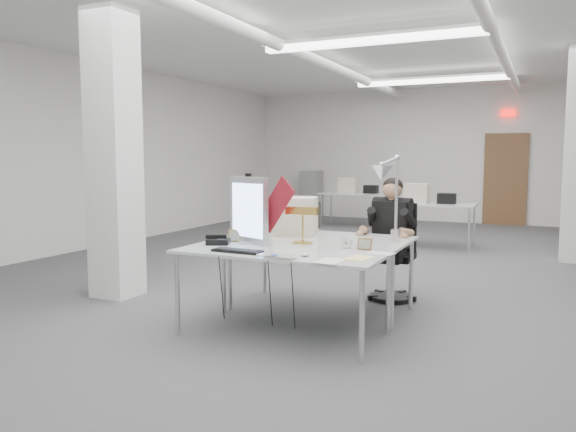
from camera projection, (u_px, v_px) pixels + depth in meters
The scene contains 23 objects.
room_shell at pixel (374, 146), 7.14m from camera, with size 10.04×14.04×3.24m.
desk_main at pixel (283, 251), 4.87m from camera, with size 1.80×0.90×0.03m, color silver.
desk_second at pixel (321, 238), 5.69m from camera, with size 1.80×0.90×0.03m, color silver.
bg_desk_a at pixel (428, 204), 9.76m from camera, with size 1.60×0.80×0.03m, color silver.
bg_desk_b at pixel (357, 194), 12.58m from camera, with size 1.60×0.80×0.03m, color silver.
filing_cabinet at pixel (311, 194), 14.61m from camera, with size 0.45×0.55×1.20m, color gray.
office_chair at pixel (392, 249), 6.10m from camera, with size 0.55×0.55×1.13m, color black, non-canonical shape.
seated_person at pixel (392, 219), 6.02m from camera, with size 0.49×0.61×0.92m, color black, non-canonical shape.
monitor at pixel (249, 210), 5.23m from camera, with size 0.50×0.05×0.62m, color #B0B1B5.
pennant at pixel (276, 205), 5.06m from camera, with size 0.51×0.01×0.21m, color maroon.
keyboard at pixel (237, 251), 4.76m from camera, with size 0.44×0.15×0.02m, color black.
laptop at pixel (274, 257), 4.44m from camera, with size 0.32×0.21×0.03m, color silver.
mouse at pixel (305, 255), 4.55m from camera, with size 0.08×0.05×0.03m, color silver.
bankers_lamp at pixel (303, 225), 5.23m from camera, with size 0.31×0.12×0.35m, color gold, non-canonical shape.
desk_phone at pixel (218, 241), 5.20m from camera, with size 0.20×0.18×0.05m, color black.
picture_frame_left at pixel (235, 236), 5.34m from camera, with size 0.15×0.01×0.12m, color #9F7C44.
picture_frame_right at pixel (365, 244), 4.88m from camera, with size 0.13×0.01×0.10m, color #956540.
desk_clock at pixel (347, 243), 4.95m from camera, with size 0.10×0.10×0.03m, color #B4B4B9.
paper_stack_a at pixel (330, 261), 4.34m from camera, with size 0.19×0.27×0.01m, color white.
paper_stack_b at pixel (359, 258), 4.46m from camera, with size 0.17×0.24×0.01m, color #FFE698.
paper_stack_c at pixel (380, 253), 4.68m from camera, with size 0.22×0.16×0.01m, color silver.
beige_monitor at pixel (296, 216), 5.81m from camera, with size 0.41×0.39×0.39m, color beige.
architect_lamp at pixel (390, 191), 5.08m from camera, with size 0.27×0.78×1.00m, color #B6B6BB, non-canonical shape.
Camera 1 is at (2.06, -6.85, 1.56)m, focal length 35.00 mm.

